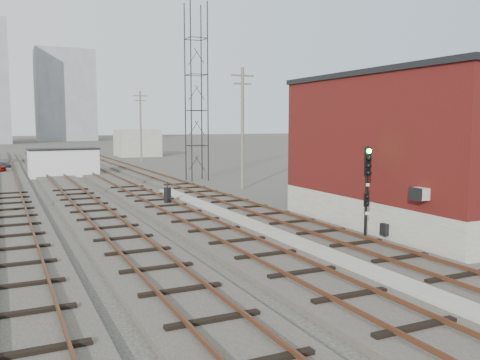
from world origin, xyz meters
TOP-DOWN VIEW (x-y plane):
  - ground at (0.00, 60.00)m, footprint 320.00×320.00m
  - track_right at (2.50, 39.00)m, footprint 3.20×90.00m
  - track_mid_right at (-1.50, 39.00)m, footprint 3.20×90.00m
  - track_mid_left at (-5.50, 39.00)m, footprint 3.20×90.00m
  - track_left at (-9.50, 39.00)m, footprint 3.20×90.00m
  - platform_curb at (0.50, 14.00)m, footprint 0.90×28.00m
  - brick_building at (7.50, 12.00)m, footprint 6.54×12.20m
  - lattice_tower at (5.50, 35.00)m, footprint 1.60×1.60m
  - utility_pole_right_a at (6.50, 28.00)m, footprint 1.80×0.24m
  - utility_pole_right_b at (6.50, 58.00)m, footprint 1.80×0.24m
  - apartment_right at (8.00, 150.00)m, footprint 16.00×12.00m
  - shed_right at (9.00, 70.00)m, footprint 6.00×6.00m
  - signal_mast at (3.70, 10.33)m, footprint 0.40×0.41m
  - switch_stand at (-1.00, 22.68)m, footprint 0.40×0.40m
  - site_trailer at (-4.59, 43.12)m, footprint 6.32×2.91m

SIDE VIEW (x-z plane):
  - ground at x=0.00m, z-range 0.00..0.00m
  - track_right at x=2.50m, z-range -0.09..0.30m
  - track_mid_right at x=-1.50m, z-range -0.09..0.30m
  - track_mid_left at x=-5.50m, z-range -0.09..0.30m
  - track_left at x=-9.50m, z-range -0.09..0.30m
  - platform_curb at x=0.50m, z-range 0.00..0.26m
  - switch_stand at x=-1.00m, z-range -0.04..1.29m
  - site_trailer at x=-4.59m, z-range 0.01..2.64m
  - shed_right at x=9.00m, z-range 0.00..4.00m
  - signal_mast at x=3.70m, z-range 0.34..4.29m
  - brick_building at x=7.50m, z-range 0.02..7.24m
  - utility_pole_right_a at x=6.50m, z-range 0.30..9.30m
  - utility_pole_right_b at x=6.50m, z-range 0.30..9.30m
  - lattice_tower at x=5.50m, z-range 0.00..15.00m
  - apartment_right at x=8.00m, z-range 0.00..26.00m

